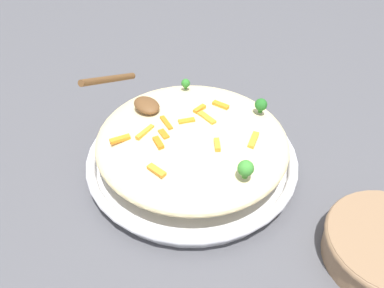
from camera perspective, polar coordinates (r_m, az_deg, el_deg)
name	(u,v)px	position (r m, az deg, el deg)	size (l,w,h in m)	color
ground_plane	(192,169)	(0.77, 0.00, -3.45)	(2.40, 2.40, 0.00)	#4C4C51
serving_bowl	(192,161)	(0.76, 0.00, -2.30)	(0.38, 0.38, 0.04)	silver
pasta_mound	(192,141)	(0.73, 0.00, 0.39)	(0.34, 0.33, 0.07)	beige
carrot_piece_0	(200,109)	(0.74, 1.03, 4.77)	(0.03, 0.01, 0.01)	orange
carrot_piece_1	(206,117)	(0.72, 1.87, 3.70)	(0.04, 0.01, 0.01)	orange
carrot_piece_2	(164,135)	(0.69, -3.87, 1.29)	(0.02, 0.01, 0.01)	orange
carrot_piece_3	(145,132)	(0.70, -6.43, 1.63)	(0.04, 0.01, 0.01)	orange
carrot_piece_4	(186,121)	(0.71, -0.83, 3.11)	(0.03, 0.01, 0.01)	orange
carrot_piece_5	(253,140)	(0.69, 8.36, 0.56)	(0.04, 0.01, 0.01)	orange
carrot_piece_6	(120,139)	(0.70, -9.77, 0.67)	(0.03, 0.01, 0.01)	orange
carrot_piece_7	(221,105)	(0.76, 3.92, 5.27)	(0.03, 0.01, 0.01)	orange
carrot_piece_8	(166,123)	(0.71, -3.51, 2.85)	(0.04, 0.01, 0.01)	orange
carrot_piece_9	(160,145)	(0.67, -4.36, -0.09)	(0.03, 0.01, 0.01)	orange
carrot_piece_10	(215,146)	(0.67, 3.19, -0.23)	(0.03, 0.01, 0.01)	orange
carrot_piece_11	(156,170)	(0.63, -4.86, -3.59)	(0.03, 0.01, 0.01)	orange
broccoli_floret_0	(186,83)	(0.80, -0.87, 8.25)	(0.02, 0.02, 0.02)	#296820
broccoli_floret_1	(261,105)	(0.75, 9.37, 5.28)	(0.02, 0.02, 0.03)	#205B1C
broccoli_floret_2	(246,169)	(0.62, 7.32, -3.34)	(0.02, 0.02, 0.03)	#377928
serving_spoon	(133,96)	(0.75, -8.04, 6.53)	(0.13, 0.14, 0.08)	brown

